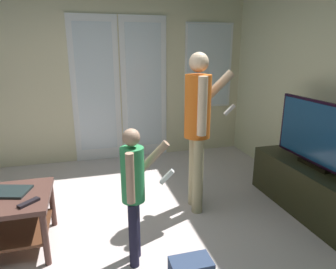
# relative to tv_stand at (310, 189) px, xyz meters

# --- Properties ---
(ground_plane) EXTENTS (5.25, 4.78, 0.02)m
(ground_plane) POSITION_rel_tv_stand_xyz_m (-2.29, -0.17, -0.26)
(ground_plane) COLOR beige
(wall_back_with_doors) EXTENTS (5.25, 0.09, 2.86)m
(wall_back_with_doors) POSITION_rel_tv_stand_xyz_m (-2.18, 2.19, 1.14)
(wall_back_with_doors) COLOR beige
(wall_back_with_doors) RESTS_ON ground_plane
(tv_stand) EXTENTS (0.46, 1.42, 0.49)m
(tv_stand) POSITION_rel_tv_stand_xyz_m (0.00, 0.00, 0.00)
(tv_stand) COLOR black
(tv_stand) RESTS_ON ground_plane
(flat_screen_tv) EXTENTS (0.08, 1.09, 0.67)m
(flat_screen_tv) POSITION_rel_tv_stand_xyz_m (-0.00, 0.00, 0.59)
(flat_screen_tv) COLOR black
(flat_screen_tv) RESTS_ON tv_stand
(person_adult) EXTENTS (0.60, 0.44, 1.61)m
(person_adult) POSITION_rel_tv_stand_xyz_m (-1.11, 0.38, 0.72)
(person_adult) COLOR tan
(person_adult) RESTS_ON ground_plane
(person_child) EXTENTS (0.42, 0.29, 1.10)m
(person_child) POSITION_rel_tv_stand_xyz_m (-1.87, -0.28, 0.41)
(person_child) COLOR #1C1B30
(person_child) RESTS_ON ground_plane
(laptop_closed) EXTENTS (0.38, 0.31, 0.02)m
(laptop_closed) POSITION_rel_tv_stand_xyz_m (-2.85, 0.22, 0.25)
(laptop_closed) COLOR black
(laptop_closed) RESTS_ON coffee_table
(dvd_remote_slim) EXTENTS (0.16, 0.15, 0.02)m
(dvd_remote_slim) POSITION_rel_tv_stand_xyz_m (-2.65, -0.03, 0.25)
(dvd_remote_slim) COLOR black
(dvd_remote_slim) RESTS_ON coffee_table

